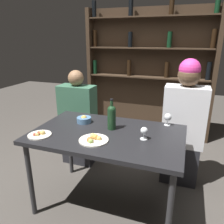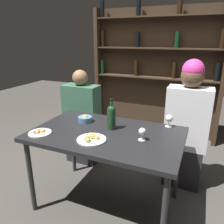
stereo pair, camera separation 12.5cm
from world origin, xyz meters
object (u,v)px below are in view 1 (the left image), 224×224
Objects in this scene: wine_glass_1 at (168,117)px; food_plate_0 at (94,139)px; seated_person_left at (78,122)px; wine_bottle at (112,116)px; wine_glass_0 at (144,131)px; snack_bowl at (84,120)px; food_plate_1 at (40,134)px; seated_person_right at (183,126)px.

wine_glass_1 is 0.49× the size of food_plate_0.
seated_person_left reaches higher than wine_glass_1.
food_plate_0 is (-0.06, -0.28, -0.11)m from wine_bottle.
snack_bowl is at bearing 164.30° from wine_glass_0.
food_plate_0 is at bearing -53.46° from snack_bowl.
wine_glass_0 is 0.87m from food_plate_1.
food_plate_1 is at bearing -142.97° from seated_person_right.
wine_glass_0 is (0.32, -0.11, -0.05)m from wine_bottle.
food_plate_0 is (-0.37, -0.16, -0.06)m from wine_glass_0.
seated_person_right reaches higher than food_plate_0.
wine_glass_0 is 1.16m from seated_person_left.
wine_glass_1 is at bearing -13.48° from seated_person_left.
wine_glass_0 is 0.90× the size of wine_glass_1.
wine_bottle is at bearing -150.96° from wine_glass_1.
snack_bowl is (-0.77, -0.20, -0.05)m from wine_glass_1.
seated_person_right is at bearing 26.47° from snack_bowl.
seated_person_left reaches higher than snack_bowl.
wine_bottle is at bearing -39.80° from seated_person_left.
snack_bowl is (0.22, 0.40, 0.02)m from food_plate_1.
seated_person_right is (0.61, 0.52, -0.21)m from wine_bottle.
food_plate_1 is (-0.99, -0.60, -0.07)m from wine_glass_1.
wine_glass_1 is at bearing 31.03° from food_plate_1.
seated_person_left is (-0.57, 0.80, -0.22)m from food_plate_0.
seated_person_right is (0.92, 0.46, -0.12)m from snack_bowl.
seated_person_left reaches higher than wine_bottle.
seated_person_right reaches higher than food_plate_1.
seated_person_right is at bearing -0.00° from seated_person_left.
wine_glass_0 is at bearing 14.91° from food_plate_1.
food_plate_0 is at bearing 7.19° from food_plate_1.
food_plate_1 is at bearing -172.81° from food_plate_0.
food_plate_0 is (-0.52, -0.54, -0.06)m from wine_glass_1.
snack_bowl is at bearing 61.49° from food_plate_1.
wine_bottle reaches higher than food_plate_1.
wine_glass_1 is 1.15m from seated_person_left.
wine_bottle is 0.34m from wine_glass_0.
wine_bottle is 2.42× the size of wine_glass_1.
snack_bowl is 0.60m from seated_person_left.
snack_bowl is (-0.31, 0.06, -0.09)m from wine_bottle.
wine_glass_0 reaches higher than snack_bowl.
wine_bottle reaches higher than food_plate_0.
seated_person_left is 0.88× the size of seated_person_right.
food_plate_0 is 1.04m from seated_person_right.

